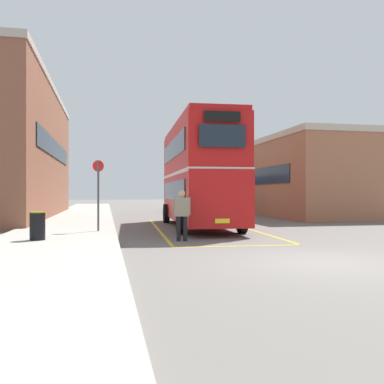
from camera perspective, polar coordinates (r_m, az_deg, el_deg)
name	(u,v)px	position (r m, az deg, el deg)	size (l,w,h in m)	color
ground_plane	(194,221)	(23.93, 0.21, -3.93)	(135.60, 135.60, 0.00)	#66605B
sidewalk_left	(78,218)	(25.87, -15.19, -3.48)	(4.00, 57.60, 0.14)	#A39E93
brick_building_left	(13,152)	(29.02, -23.13, 5.01)	(5.25, 20.21, 8.33)	brown
depot_building_right	(297,178)	(31.65, 14.07, 1.85)	(6.77, 15.94, 5.32)	#9E6647
double_decker_bus	(199,173)	(19.49, 0.90, 2.56)	(3.06, 9.91, 4.75)	black
single_deck_bus	(197,192)	(35.94, 0.70, 0.00)	(3.35, 10.02, 3.02)	black
pedestrian_boarding	(182,212)	(14.00, -1.38, -2.67)	(0.57, 0.30, 1.71)	black
litter_bin	(38,226)	(14.00, -20.22, -4.31)	(0.50, 0.50, 0.89)	black
bus_stop_sign	(98,188)	(16.52, -12.60, 0.47)	(0.43, 0.15, 2.72)	#4C4C51
bay_marking_yellow	(207,231)	(17.74, 2.07, -5.29)	(4.65, 12.00, 0.01)	gold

